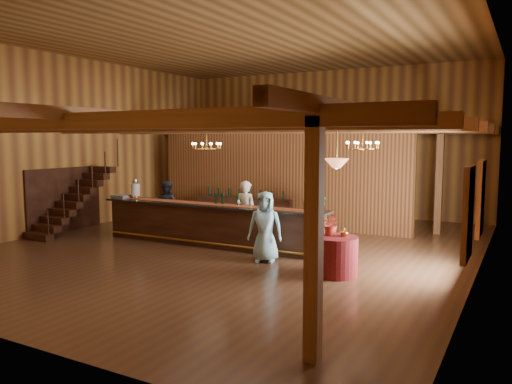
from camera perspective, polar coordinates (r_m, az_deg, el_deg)
The scene contains 30 objects.
floor at distance 13.61m, azimuth -2.33°, elevation -6.23°, with size 14.00×14.00×0.00m, color #4E3021.
ceiling at distance 13.54m, azimuth -2.44°, elevation 17.14°, with size 14.00×14.00×0.00m, color #A17841.
wall_back at distance 19.62m, azimuth 8.31°, elevation 5.60°, with size 12.00×0.10×5.50m, color #B67E35.
wall_left at distance 17.19m, azimuth -19.84°, elevation 5.23°, with size 0.10×14.00×5.50m, color #B67E35.
wall_right at distance 11.41m, azimuth 24.45°, elevation 4.76°, with size 0.10×14.00×5.50m, color #B67E35.
beam_grid at distance 13.73m, azimuth -1.29°, elevation 7.50°, with size 11.90×13.90×0.39m.
support_posts at distance 12.94m, azimuth -3.51°, elevation 0.29°, with size 9.20×10.20×3.20m.
partition_wall at distance 16.66m, azimuth 2.40°, elevation 1.44°, with size 9.00×0.18×3.10m, color brown.
window_right_front at distance 9.91m, azimuth 23.14°, elevation -2.29°, with size 0.12×1.05×1.75m, color white.
window_right_back at distance 12.48m, azimuth 24.34°, elevation -0.69°, with size 0.12×1.05×1.75m, color white.
staircase at distance 16.40m, azimuth -20.28°, elevation -0.95°, with size 1.00×2.80×2.00m.
backroom_boxes at distance 18.49m, azimuth 5.72°, elevation -1.30°, with size 4.10×0.60×1.10m.
tasting_bar at distance 13.73m, azimuth -5.30°, elevation -3.70°, with size 6.82×0.97×1.15m.
beverage_dispenser at distance 15.28m, azimuth -13.62°, elevation 0.36°, with size 0.26×0.26×0.60m.
glass_rack_tray at distance 15.50m, azimuth -15.01°, elevation -0.48°, with size 0.50×0.50×0.10m, color gray.
raffle_drum at distance 12.21m, azimuth 6.23°, elevation -1.46°, with size 0.34×0.24×0.30m.
bar_bottle_0 at distance 13.66m, azimuth -4.59°, elevation -0.74°, with size 0.07×0.07×0.30m, color black.
bar_bottle_1 at distance 13.55m, azimuth -3.81°, elevation -0.79°, with size 0.07×0.07×0.30m, color black.
bar_bottle_2 at distance 13.31m, azimuth -2.07°, elevation -0.91°, with size 0.07×0.07×0.30m, color black.
backbar_shelf at distance 16.94m, azimuth -1.29°, elevation -2.18°, with size 3.30×0.52×0.93m, color #412616.
round_table at distance 10.85m, azimuth 9.02°, elevation -7.24°, with size 0.97×0.97×0.84m, color maroon.
chandelier_left at distance 13.96m, azimuth -5.67°, elevation 5.30°, with size 0.80×0.80×0.64m.
chandelier_right at distance 12.34m, azimuth 12.07°, elevation 5.28°, with size 0.80×0.80×0.60m.
pendant_lamp at distance 10.57m, azimuth 9.20°, elevation 3.27°, with size 0.52×0.52×0.90m.
bartender at distance 13.82m, azimuth -1.13°, elevation -2.33°, with size 0.64×0.42×1.76m, color white.
staff_second at distance 15.58m, azimuth -10.10°, elevation -1.71°, with size 0.79×0.62×1.63m, color #28293D.
guest at distance 11.81m, azimuth 1.05°, elevation -3.99°, with size 0.82×0.53×1.68m, color #93D0E8.
floor_plant at distance 15.06m, azimuth 6.60°, elevation -2.47°, with size 0.74×0.60×1.34m, color #1E651F.
table_flowers at distance 10.87m, azimuth 8.61°, elevation -3.66°, with size 0.43×0.37×0.48m, color #C73D2E.
table_vase at distance 10.81m, azimuth 10.06°, elevation -4.26°, with size 0.14×0.14×0.28m, color #BF8933.
Camera 1 is at (6.88, -11.37, 2.92)m, focal length 35.00 mm.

